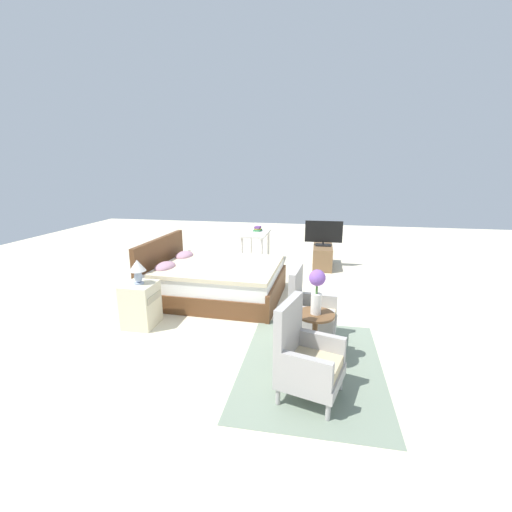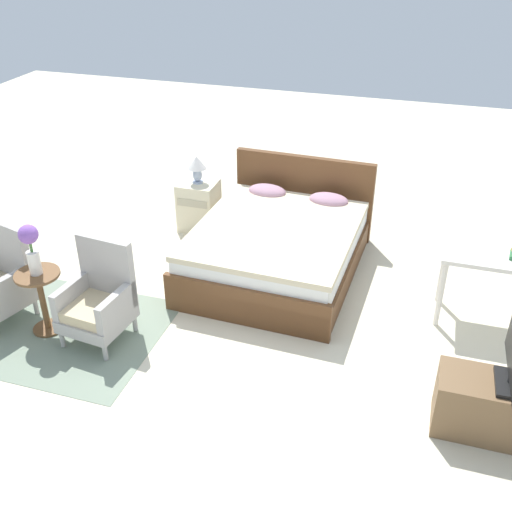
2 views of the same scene
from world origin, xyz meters
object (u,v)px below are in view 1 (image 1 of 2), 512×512
at_px(table_lamp, 138,268).
at_px(flower_vase, 317,287).
at_px(tv_flatscreen, 324,233).
at_px(bed, 214,280).
at_px(armchair_by_window_left, 305,359).
at_px(side_table, 315,334).
at_px(tv_stand, 322,256).
at_px(book_stack, 258,229).
at_px(nightstand, 141,305).
at_px(vanity_desk, 256,237).
at_px(armchair_by_window_right, 309,313).

bearing_deg(table_lamp, flower_vase, -104.16).
bearing_deg(tv_flatscreen, bed, 141.00).
xyz_separation_m(armchair_by_window_left, table_lamp, (1.10, 2.25, 0.43)).
bearing_deg(flower_vase, armchair_by_window_left, 171.51).
bearing_deg(table_lamp, side_table, -104.16).
height_order(tv_stand, book_stack, book_stack).
height_order(nightstand, book_stack, book_stack).
xyz_separation_m(side_table, table_lamp, (0.59, 2.33, 0.43)).
relative_size(tv_flatscreen, vanity_desk, 0.76).
distance_m(armchair_by_window_left, nightstand, 2.51).
bearing_deg(armchair_by_window_left, book_stack, 15.48).
xyz_separation_m(side_table, vanity_desk, (3.92, 1.36, 0.23)).
bearing_deg(vanity_desk, side_table, -160.87).
xyz_separation_m(tv_flatscreen, book_stack, (0.12, 1.45, 0.02)).
bearing_deg(table_lamp, book_stack, -15.71).
distance_m(armchair_by_window_right, vanity_desk, 3.62).
height_order(side_table, flower_vase, flower_vase).
bearing_deg(armchair_by_window_left, bed, 34.78).
bearing_deg(armchair_by_window_left, tv_flatscreen, -2.30).
height_order(armchair_by_window_left, armchair_by_window_right, same).
xyz_separation_m(nightstand, book_stack, (3.48, -0.98, 0.47)).
xyz_separation_m(nightstand, table_lamp, (0.00, 0.00, 0.51)).
bearing_deg(tv_flatscreen, table_lamp, 144.16).
bearing_deg(armchair_by_window_left, table_lamp, 63.89).
bearing_deg(book_stack, bed, 172.16).
height_order(side_table, tv_flatscreen, tv_flatscreen).
bearing_deg(tv_stand, vanity_desk, 91.27).
bearing_deg(armchair_by_window_right, vanity_desk, 20.74).
bearing_deg(armchair_by_window_left, nightstand, 63.89).
bearing_deg(tv_flatscreen, tv_stand, -178.94).
bearing_deg(side_table, book_stack, 18.32).
xyz_separation_m(bed, tv_stand, (2.18, -1.77, -0.06)).
bearing_deg(flower_vase, armchair_by_window_right, 8.34).
xyz_separation_m(armchair_by_window_left, tv_flatscreen, (4.47, -0.18, 0.37)).
bearing_deg(bed, tv_stand, -39.03).
distance_m(bed, tv_stand, 2.81).
relative_size(bed, tv_flatscreen, 2.69).
bearing_deg(table_lamp, bed, -29.29).
height_order(nightstand, tv_stand, nightstand).
height_order(nightstand, tv_flatscreen, tv_flatscreen).
bearing_deg(side_table, armchair_by_window_left, 171.51).
xyz_separation_m(armchair_by_window_right, side_table, (-0.54, -0.08, 0.00)).
bearing_deg(nightstand, table_lamp, 90.00).
height_order(armchair_by_window_left, flower_vase, flower_vase).
distance_m(flower_vase, nightstand, 2.48).
relative_size(flower_vase, tv_stand, 0.50).
relative_size(table_lamp, tv_flatscreen, 0.42).
xyz_separation_m(tv_stand, vanity_desk, (-0.03, 1.46, 0.38)).
bearing_deg(tv_stand, tv_flatscreen, 1.06).
height_order(bed, tv_flatscreen, tv_flatscreen).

